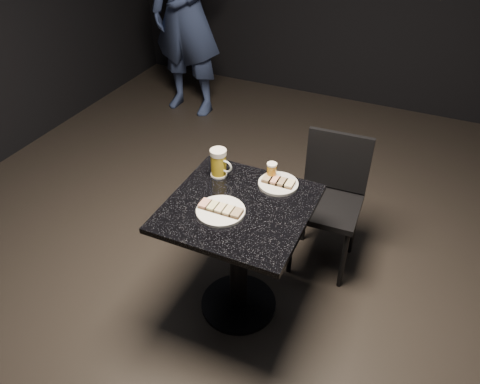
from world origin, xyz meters
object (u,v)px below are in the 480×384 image
Objects in this scene: plate_large at (221,211)px; table at (238,241)px; patron at (186,11)px; chair at (330,195)px; beer_tumbler at (272,171)px; beer_mug at (219,163)px; plate_small at (278,184)px.

table is at bearing 55.68° from plate_large.
patron is 2.58× the size of table.
plate_large is 0.28× the size of chair.
plate_large is 0.12× the size of patron.
beer_tumbler is 0.11× the size of chair.
table is 4.75× the size of beer_mug.
plate_small is at bearing -47.63° from patron.
beer_tumbler is 0.52m from chair.
patron is at bearing 130.60° from plate_small.
beer_mug reaches higher than beer_tumbler.
chair is at bearing 60.40° from plate_small.
patron reaches higher than plate_small.
patron reaches higher than chair.
beer_mug is at bearing -141.86° from chair.
beer_tumbler is (0.07, 0.28, 0.29)m from table.
beer_tumbler is at bearing 71.56° from plate_large.
beer_tumbler is at bearing 145.97° from plate_small.
chair reaches higher than plate_large.
chair is at bearing 51.80° from beer_tumbler.
beer_mug is at bearing 117.77° from plate_large.
table is (0.06, 0.08, -0.25)m from plate_large.
beer_mug is at bearing 135.97° from table.
plate_small is 1.34× the size of beer_mug.
patron is 19.78× the size of beer_tumbler.
patron is (-1.62, 1.89, 0.21)m from plate_small.
patron is (-1.45, 2.22, 0.21)m from plate_large.
chair is (0.38, 0.70, -0.26)m from plate_large.
plate_large is 0.37m from plate_small.
chair is (1.83, -1.52, -0.47)m from patron.
plate_small is 0.33m from beer_mug.
chair is at bearing 38.14° from beer_mug.
beer_tumbler is at bearing -48.03° from patron.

